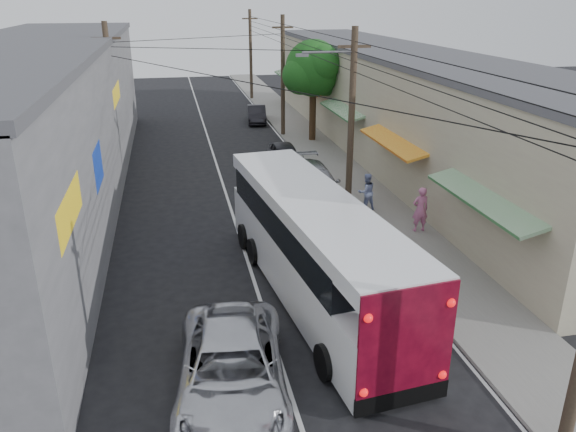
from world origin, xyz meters
name	(u,v)px	position (x,y,z in m)	size (l,w,h in m)	color
ground	(301,427)	(0.00, 0.00, 0.00)	(120.00, 120.00, 0.00)	black
sidewalk	(333,165)	(6.50, 20.00, 0.06)	(3.00, 80.00, 0.12)	slate
building_right	(397,102)	(10.99, 22.00, 3.15)	(7.09, 40.00, 6.25)	#B4AE8F
building_left	(38,122)	(-8.50, 18.00, 3.65)	(7.20, 36.00, 7.25)	slate
utility_poles	(273,95)	(3.13, 20.33, 4.13)	(11.80, 45.28, 8.00)	#473828
street_tree	(314,70)	(6.87, 26.02, 4.67)	(4.40, 4.00, 6.60)	#3F2B19
coach_bus	(313,246)	(1.73, 5.85, 1.75)	(3.75, 11.93, 3.38)	white
jeepney	(232,370)	(-1.40, 1.35, 0.78)	(2.60, 5.64, 1.57)	silver
parked_suv	(311,185)	(3.80, 14.33, 0.88)	(2.48, 6.09, 1.77)	#929399
parked_car_mid	(285,155)	(3.80, 20.50, 0.68)	(1.60, 3.97, 1.35)	black
parked_car_far	(257,114)	(4.07, 32.65, 0.64)	(1.36, 3.90, 1.28)	black
pedestrian_near	(420,209)	(7.26, 9.88, 1.06)	(0.68, 0.45, 1.88)	#CB6B9E
pedestrian_far	(366,192)	(5.93, 12.65, 0.97)	(0.83, 0.64, 1.70)	#97A6DB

